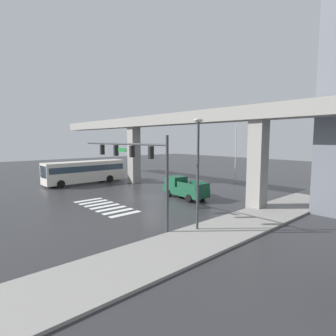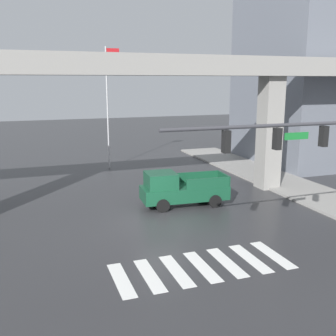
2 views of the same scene
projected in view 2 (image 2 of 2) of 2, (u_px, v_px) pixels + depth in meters
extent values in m
plane|color=#2D2D30|center=(161.00, 224.00, 20.71)|extent=(120.00, 120.00, 0.00)
cube|color=silver|center=(121.00, 280.00, 14.84)|extent=(0.55, 2.80, 0.01)
cube|color=silver|center=(150.00, 275.00, 15.20)|extent=(0.55, 2.80, 0.01)
cube|color=silver|center=(176.00, 271.00, 15.56)|extent=(0.55, 2.80, 0.01)
cube|color=silver|center=(202.00, 266.00, 15.92)|extent=(0.55, 2.80, 0.01)
cube|color=silver|center=(227.00, 262.00, 16.28)|extent=(0.55, 2.80, 0.01)
cube|color=silver|center=(250.00, 258.00, 16.65)|extent=(0.55, 2.80, 0.01)
cube|color=silver|center=(273.00, 255.00, 17.01)|extent=(0.55, 2.80, 0.01)
cube|color=gray|center=(136.00, 65.00, 22.94)|extent=(56.15, 2.16, 1.20)
cube|color=gray|center=(269.00, 133.00, 26.90)|extent=(1.30, 1.30, 7.57)
cube|color=gray|center=(309.00, 193.00, 26.13)|extent=(4.00, 36.00, 0.15)
cube|color=#14472D|center=(184.00, 192.00, 23.65)|extent=(5.22, 2.24, 0.80)
cube|color=#14472D|center=(161.00, 180.00, 23.08)|extent=(1.81, 1.86, 0.90)
cube|color=#3F5160|center=(153.00, 181.00, 22.96)|extent=(0.21, 1.67, 0.77)
cube|color=#14472D|center=(208.00, 183.00, 22.98)|extent=(2.65, 0.28, 0.60)
cube|color=#14472D|center=(198.00, 176.00, 24.63)|extent=(2.65, 0.28, 0.60)
cube|color=#14472D|center=(224.00, 178.00, 24.16)|extent=(0.22, 1.75, 0.60)
cylinder|color=black|center=(163.00, 206.00, 22.47)|extent=(0.78, 0.33, 0.76)
cylinder|color=black|center=(155.00, 197.00, 24.16)|extent=(0.78, 0.33, 0.76)
cylinder|color=black|center=(215.00, 201.00, 23.31)|extent=(0.78, 0.33, 0.76)
cylinder|color=black|center=(204.00, 193.00, 25.00)|extent=(0.78, 0.33, 0.76)
cylinder|color=#38383D|center=(291.00, 125.00, 15.42)|extent=(10.80, 0.14, 0.14)
cube|color=black|center=(324.00, 136.00, 16.06)|extent=(0.24, 0.32, 0.84)
sphere|color=red|center=(324.00, 130.00, 16.00)|extent=(0.17, 0.17, 0.17)
cube|color=black|center=(277.00, 139.00, 15.34)|extent=(0.24, 0.32, 0.84)
sphere|color=red|center=(278.00, 132.00, 15.28)|extent=(0.17, 0.17, 0.17)
cube|color=black|center=(226.00, 142.00, 14.62)|extent=(0.24, 0.32, 0.84)
sphere|color=red|center=(226.00, 135.00, 14.56)|extent=(0.17, 0.17, 0.17)
cube|color=#19722D|center=(296.00, 136.00, 15.61)|extent=(1.10, 0.04, 0.28)
cylinder|color=silver|center=(108.00, 109.00, 32.91)|extent=(0.12, 0.12, 9.97)
cube|color=red|center=(112.00, 53.00, 32.13)|extent=(1.10, 0.04, 0.70)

